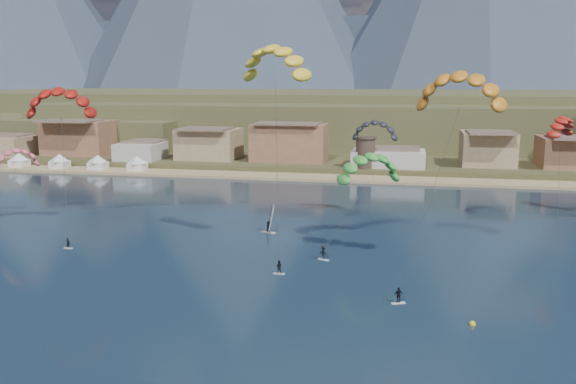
{
  "coord_description": "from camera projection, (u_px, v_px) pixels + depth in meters",
  "views": [
    {
      "loc": [
        16.5,
        -50.23,
        25.51
      ],
      "look_at": [
        0.0,
        32.0,
        10.0
      ],
      "focal_mm": 37.71,
      "sensor_mm": 36.0,
      "label": 1
    }
  ],
  "objects": [
    {
      "name": "watchtower",
      "position": [
        365.0,
        152.0,
        164.04
      ],
      "size": [
        5.82,
        5.82,
        8.6
      ],
      "color": "#47382D",
      "rests_on": "ground"
    },
    {
      "name": "kitesurfer_red",
      "position": [
        60.0,
        98.0,
        99.86
      ],
      "size": [
        12.99,
        14.35,
        26.25
      ],
      "color": "silver",
      "rests_on": "ground"
    },
    {
      "name": "kitesurfer_yellow",
      "position": [
        275.0,
        58.0,
        87.8
      ],
      "size": [
        12.89,
        17.24,
        32.09
      ],
      "color": "silver",
      "rests_on": "ground"
    },
    {
      "name": "town",
      "position": [
        216.0,
        140.0,
        180.16
      ],
      "size": [
        400.0,
        24.0,
        12.0
      ],
      "color": "beige",
      "rests_on": "ground"
    },
    {
      "name": "distant_kite_red",
      "position": [
        561.0,
        123.0,
        107.56
      ],
      "size": [
        7.04,
        8.77,
        20.64
      ],
      "color": "#262626",
      "rests_on": "ground"
    },
    {
      "name": "buoy",
      "position": [
        472.0,
        324.0,
        63.91
      ],
      "size": [
        0.73,
        0.73,
        0.73
      ],
      "color": "gold",
      "rests_on": "ground"
    },
    {
      "name": "windsurfer",
      "position": [
        269.0,
        224.0,
        102.6
      ],
      "size": [
        2.77,
        3.03,
        4.69
      ],
      "color": "silver",
      "rests_on": "ground"
    },
    {
      "name": "ground",
      "position": [
        220.0,
        359.0,
        56.26
      ],
      "size": [
        2400.0,
        2400.0,
        0.0
      ],
      "primitive_type": "plane",
      "color": "black",
      "rests_on": "ground"
    },
    {
      "name": "foothills",
      "position": [
        423.0,
        117.0,
        274.41
      ],
      "size": [
        940.0,
        210.0,
        18.0
      ],
      "color": "brown",
      "rests_on": "ground"
    },
    {
      "name": "beach",
      "position": [
        343.0,
        178.0,
        158.41
      ],
      "size": [
        2200.0,
        12.0,
        0.9
      ],
      "color": "tan",
      "rests_on": "ground"
    },
    {
      "name": "kitesurfer_green",
      "position": [
        369.0,
        164.0,
        95.94
      ],
      "size": [
        12.19,
        17.96,
        17.82
      ],
      "color": "silver",
      "rests_on": "ground"
    },
    {
      "name": "distant_kite_dark",
      "position": [
        375.0,
        127.0,
        112.21
      ],
      "size": [
        8.94,
        5.82,
        19.89
      ],
      "color": "#262626",
      "rests_on": "ground"
    },
    {
      "name": "land",
      "position": [
        393.0,
        107.0,
        596.16
      ],
      "size": [
        2200.0,
        900.0,
        4.0
      ],
      "color": "brown",
      "rests_on": "ground"
    },
    {
      "name": "beach_tents",
      "position": [
        77.0,
        158.0,
        172.53
      ],
      "size": [
        43.4,
        6.4,
        5.0
      ],
      "color": "white",
      "rests_on": "ground"
    },
    {
      "name": "distant_kite_pink",
      "position": [
        16.0,
        155.0,
        112.39
      ],
      "size": [
        8.16,
        8.44,
        15.15
      ],
      "color": "#262626",
      "rests_on": "ground"
    },
    {
      "name": "kitesurfer_orange",
      "position": [
        461.0,
        85.0,
        77.61
      ],
      "size": [
        14.1,
        18.38,
        29.37
      ],
      "color": "silver",
      "rests_on": "ground"
    }
  ]
}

